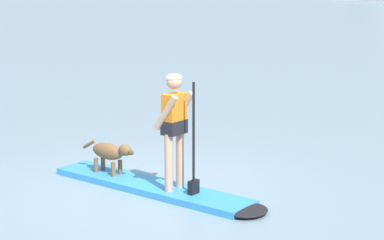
{
  "coord_description": "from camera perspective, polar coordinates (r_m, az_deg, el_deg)",
  "views": [
    {
      "loc": [
        6.8,
        -7.67,
        3.26
      ],
      "look_at": [
        0.0,
        1.0,
        0.9
      ],
      "focal_mm": 66.85,
      "sensor_mm": 36.0,
      "label": 1
    }
  ],
  "objects": [
    {
      "name": "paddleboard",
      "position": [
        10.6,
        -2.37,
        -5.55
      ],
      "size": [
        3.73,
        0.66,
        0.1
      ],
      "color": "#338CD8",
      "rests_on": "ground_plane"
    },
    {
      "name": "dog",
      "position": [
        11.18,
        -6.56,
        -2.58
      ],
      "size": [
        1.09,
        0.23,
        0.52
      ],
      "color": "brown",
      "rests_on": "paddleboard"
    },
    {
      "name": "ground_plane",
      "position": [
        10.76,
        -3.31,
        -5.58
      ],
      "size": [
        400.0,
        400.0,
        0.0
      ],
      "primitive_type": "plane",
      "color": "gray"
    },
    {
      "name": "person_paddler",
      "position": [
        10.17,
        -1.35,
        -0.26
      ],
      "size": [
        0.6,
        0.47,
        1.7
      ],
      "color": "tan",
      "rests_on": "paddleboard"
    }
  ]
}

